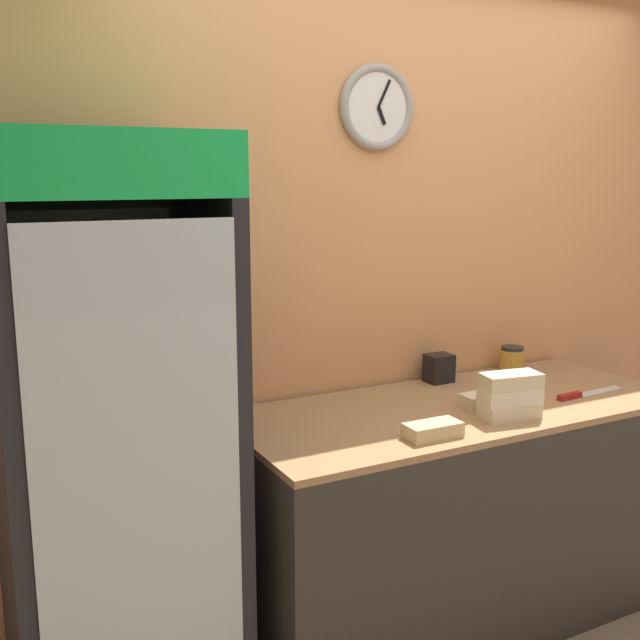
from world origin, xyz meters
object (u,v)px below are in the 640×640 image
napkin_dispenser (439,368)px  sandwich_flat_left (433,430)px  chefs_knife (581,394)px  sandwich_stack_bottom (509,410)px  beverage_cooler (109,415)px  sandwich_stack_middle (510,396)px  sandwich_stack_top (511,381)px  condiment_jar (512,359)px  sandwich_flat_right (486,399)px

napkin_dispenser → sandwich_flat_left: bearing=-128.3°
chefs_knife → napkin_dispenser: bearing=130.7°
sandwich_stack_bottom → beverage_cooler: bearing=167.8°
napkin_dispenser → sandwich_stack_middle: bearing=-97.2°
sandwich_stack_top → napkin_dispenser: (0.06, 0.51, -0.08)m
sandwich_stack_bottom → sandwich_flat_left: bearing=-174.1°
sandwich_stack_top → condiment_jar: (0.46, 0.50, -0.08)m
sandwich_flat_right → chefs_knife: bearing=-12.0°
chefs_knife → napkin_dispenser: 0.58m
beverage_cooler → sandwich_flat_left: (1.00, -0.33, -0.11)m
sandwich_stack_top → sandwich_flat_left: (-0.37, -0.04, -0.11)m
sandwich_stack_top → condiment_jar: bearing=47.4°
sandwich_stack_bottom → sandwich_flat_left: sandwich_stack_bottom is taller
sandwich_stack_middle → condiment_jar: bearing=47.4°
sandwich_flat_right → chefs_knife: size_ratio=0.57×
sandwich_flat_right → sandwich_flat_left: bearing=-153.3°
sandwich_stack_bottom → sandwich_stack_middle: sandwich_stack_middle is taller
sandwich_stack_middle → sandwich_flat_right: 0.17m
sandwich_stack_bottom → sandwich_stack_top: bearing=0.0°
sandwich_flat_right → condiment_jar: (0.44, 0.34, 0.03)m
napkin_dispenser → condiment_jar: bearing=-1.1°
sandwich_stack_top → sandwich_flat_left: size_ratio=1.17×
condiment_jar → napkin_dispenser: (-0.40, 0.01, 0.00)m
sandwich_stack_middle → condiment_jar: same height
sandwich_stack_top → napkin_dispenser: sandwich_stack_top is taller
chefs_knife → sandwich_flat_right: bearing=168.0°
sandwich_stack_top → sandwich_flat_right: sandwich_stack_top is taller
beverage_cooler → sandwich_stack_middle: size_ratio=8.03×
beverage_cooler → sandwich_flat_left: bearing=-18.5°
beverage_cooler → sandwich_flat_left: beverage_cooler is taller
sandwich_flat_left → condiment_jar: size_ratio=1.76×
sandwich_flat_right → condiment_jar: 0.55m
sandwich_stack_middle → napkin_dispenser: size_ratio=1.93×
napkin_dispenser → beverage_cooler: bearing=-171.4°
beverage_cooler → napkin_dispenser: 1.45m
sandwich_flat_right → sandwich_stack_top: bearing=-100.1°
sandwich_stack_top → chefs_knife: sandwich_stack_top is taller
condiment_jar → napkin_dispenser: 0.40m
sandwich_stack_bottom → napkin_dispenser: napkin_dispenser is taller
beverage_cooler → sandwich_stack_top: bearing=-12.2°
sandwich_stack_bottom → sandwich_flat_left: 0.37m
sandwich_flat_left → beverage_cooler: bearing=161.5°
sandwich_stack_bottom → sandwich_flat_right: bearing=79.9°
sandwich_stack_middle → beverage_cooler: bearing=167.8°
beverage_cooler → sandwich_stack_top: 1.40m
sandwich_stack_middle → condiment_jar: (0.46, 0.50, -0.03)m
sandwich_flat_right → napkin_dispenser: 0.35m
sandwich_flat_left → sandwich_stack_bottom: bearing=5.9°
napkin_dispenser → sandwich_stack_top: bearing=-97.2°
beverage_cooler → sandwich_stack_middle: (1.37, -0.30, -0.05)m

